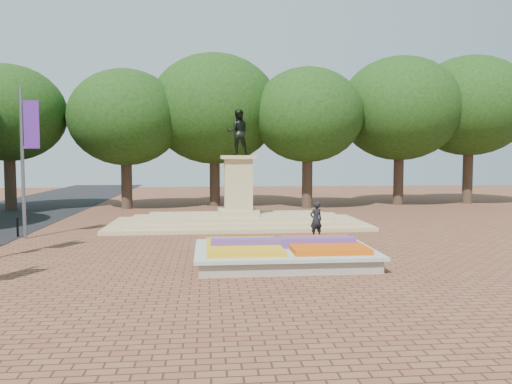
# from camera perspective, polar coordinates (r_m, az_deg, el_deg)

# --- Properties ---
(ground) EXTENTS (90.00, 90.00, 0.00)m
(ground) POSITION_cam_1_polar(r_m,az_deg,el_deg) (19.94, -0.59, -6.98)
(ground) COLOR brown
(ground) RESTS_ON ground
(flower_bed) EXTENTS (6.30, 4.30, 0.91)m
(flower_bed) POSITION_cam_1_polar(r_m,az_deg,el_deg) (18.04, 3.25, -6.94)
(flower_bed) COLOR gray
(flower_bed) RESTS_ON ground
(monument) EXTENTS (14.00, 6.00, 6.40)m
(monument) POSITION_cam_1_polar(r_m,az_deg,el_deg) (27.71, -2.04, -2.04)
(monument) COLOR tan
(monument) RESTS_ON ground
(tree_row_back) EXTENTS (44.80, 8.80, 10.43)m
(tree_row_back) POSITION_cam_1_polar(r_m,az_deg,el_deg) (37.83, 0.55, 8.36)
(tree_row_back) COLOR #35241C
(tree_row_back) RESTS_ON ground
(pedestrian) EXTENTS (0.73, 0.59, 1.73)m
(pedestrian) POSITION_cam_1_polar(r_m,az_deg,el_deg) (23.50, 6.88, -3.20)
(pedestrian) COLOR black
(pedestrian) RESTS_ON ground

